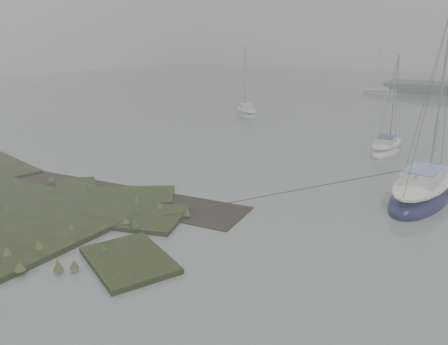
% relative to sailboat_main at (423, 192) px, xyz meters
% --- Properties ---
extents(ground, '(160.00, 160.00, 0.00)m').
position_rel_sailboat_main_xyz_m(ground, '(-8.23, 18.03, -0.32)').
color(ground, slate).
rests_on(ground, ground).
extents(sailboat_main, '(3.16, 7.55, 10.36)m').
position_rel_sailboat_main_xyz_m(sailboat_main, '(0.00, 0.00, 0.00)').
color(sailboat_main, '#11153B').
rests_on(sailboat_main, ground).
extents(sailboat_white, '(1.83, 5.12, 7.15)m').
position_rel_sailboat_main_xyz_m(sailboat_white, '(-3.64, 8.88, -0.10)').
color(sailboat_white, silver).
rests_on(sailboat_white, ground).
extents(sailboat_far_a, '(4.94, 5.31, 7.71)m').
position_rel_sailboat_main_xyz_m(sailboat_far_a, '(-19.44, 17.12, -0.08)').
color(sailboat_far_a, '#B8BDC2').
rests_on(sailboat_far_a, ground).
extents(sailboat_far_c, '(4.87, 1.61, 6.87)m').
position_rel_sailboat_main_xyz_m(sailboat_far_c, '(-12.01, 43.48, -0.11)').
color(sailboat_far_c, '#AEB2B8').
rests_on(sailboat_far_c, ground).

